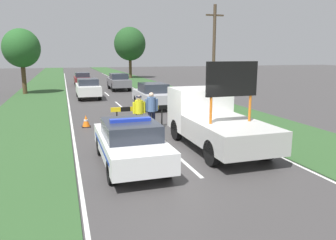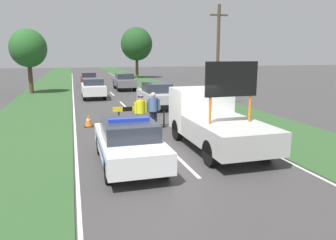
% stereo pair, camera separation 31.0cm
% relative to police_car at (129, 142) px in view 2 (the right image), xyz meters
% --- Properties ---
extents(ground_plane, '(160.00, 160.00, 0.00)m').
position_rel_police_car_xyz_m(ground_plane, '(1.73, 0.64, -0.75)').
color(ground_plane, '#3D3A3A').
extents(lane_markings, '(6.82, 68.85, 0.01)m').
position_rel_police_car_xyz_m(lane_markings, '(1.73, 19.37, -0.74)').
color(lane_markings, silver).
rests_on(lane_markings, ground).
extents(grass_verge_left, '(4.34, 120.00, 0.03)m').
position_rel_police_car_xyz_m(grass_verge_left, '(-3.90, 20.64, -0.73)').
color(grass_verge_left, '#2D5128').
rests_on(grass_verge_left, ground).
extents(grass_verge_right, '(4.34, 120.00, 0.03)m').
position_rel_police_car_xyz_m(grass_verge_right, '(7.36, 20.64, -0.73)').
color(grass_verge_right, '#2D5128').
rests_on(grass_verge_right, ground).
extents(police_car, '(1.82, 4.58, 1.54)m').
position_rel_police_car_xyz_m(police_car, '(0.00, 0.00, 0.00)').
color(police_car, white).
rests_on(police_car, ground).
extents(work_truck, '(2.26, 5.35, 3.26)m').
position_rel_police_car_xyz_m(work_truck, '(3.46, 1.21, 0.30)').
color(work_truck, white).
rests_on(work_truck, ground).
extents(road_barrier, '(2.75, 0.08, 1.05)m').
position_rel_police_car_xyz_m(road_barrier, '(1.49, 5.16, 0.12)').
color(road_barrier, black).
rests_on(road_barrier, ground).
extents(police_officer, '(0.59, 0.38, 1.65)m').
position_rel_police_car_xyz_m(police_officer, '(1.32, 4.51, 0.23)').
color(police_officer, '#191E38').
rests_on(police_officer, ground).
extents(pedestrian_civilian, '(0.63, 0.40, 1.77)m').
position_rel_police_car_xyz_m(pedestrian_civilian, '(1.92, 4.59, 0.29)').
color(pedestrian_civilian, '#191E38').
rests_on(pedestrian_civilian, ground).
extents(traffic_cone_near_police, '(0.51, 0.51, 0.71)m').
position_rel_police_car_xyz_m(traffic_cone_near_police, '(0.82, 3.39, -0.40)').
color(traffic_cone_near_police, black).
rests_on(traffic_cone_near_police, ground).
extents(traffic_cone_centre_front, '(0.43, 0.43, 0.59)m').
position_rel_police_car_xyz_m(traffic_cone_centre_front, '(-0.97, 6.17, -0.46)').
color(traffic_cone_centre_front, black).
rests_on(traffic_cone_centre_front, ground).
extents(queued_car_sedan_silver, '(1.82, 4.55, 1.62)m').
position_rel_police_car_xyz_m(queued_car_sedan_silver, '(3.69, 10.92, 0.07)').
color(queued_car_sedan_silver, '#B2B2B7').
rests_on(queued_car_sedan_silver, ground).
extents(queued_car_van_white, '(1.75, 4.40, 1.58)m').
position_rel_police_car_xyz_m(queued_car_van_white, '(-0.04, 16.99, 0.08)').
color(queued_car_van_white, silver).
rests_on(queued_car_van_white, ground).
extents(queued_car_suv_grey, '(1.79, 4.46, 1.63)m').
position_rel_police_car_xyz_m(queued_car_suv_grey, '(3.32, 22.48, 0.11)').
color(queued_car_suv_grey, slate).
rests_on(queued_car_suv_grey, ground).
extents(queued_car_wagon_maroon, '(1.73, 4.64, 1.46)m').
position_rel_police_car_xyz_m(queued_car_wagon_maroon, '(0.18, 28.65, 0.01)').
color(queued_car_wagon_maroon, maroon).
rests_on(queued_car_wagon_maroon, ground).
extents(roadside_tree_near_left, '(3.18, 3.18, 5.68)m').
position_rel_police_car_xyz_m(roadside_tree_near_left, '(-5.19, 21.62, 3.23)').
color(roadside_tree_near_left, '#4C3823').
rests_on(roadside_tree_near_left, ground).
extents(roadside_tree_near_right, '(4.56, 4.56, 7.35)m').
position_rel_police_car_xyz_m(roadside_tree_near_right, '(7.66, 38.22, 4.19)').
color(roadside_tree_near_right, '#4C3823').
rests_on(roadside_tree_near_right, ground).
extents(utility_pole, '(1.20, 0.20, 6.55)m').
position_rel_police_car_xyz_m(utility_pole, '(7.42, 9.60, 2.64)').
color(utility_pole, '#473828').
rests_on(utility_pole, ground).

